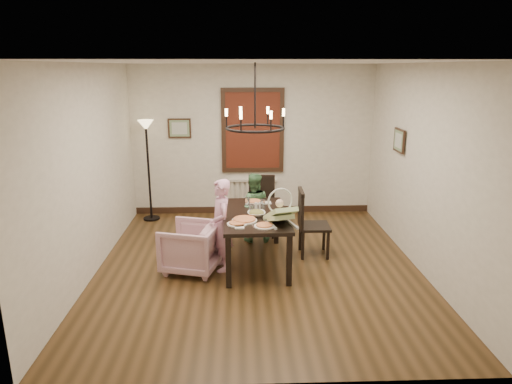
{
  "coord_description": "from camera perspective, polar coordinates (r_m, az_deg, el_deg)",
  "views": [
    {
      "loc": [
        -0.24,
        -5.98,
        2.75
      ],
      "look_at": [
        -0.02,
        0.17,
        1.05
      ],
      "focal_mm": 32.0,
      "sensor_mm": 36.0,
      "label": 1
    }
  ],
  "objects": [
    {
      "name": "chair_far",
      "position": [
        7.59,
        0.74,
        -1.81
      ],
      "size": [
        0.45,
        0.45,
        1.0
      ],
      "primitive_type": null,
      "rotation": [
        0.0,
        0.0,
        -0.03
      ],
      "color": "black",
      "rests_on": "room_shell"
    },
    {
      "name": "armchair",
      "position": [
        6.41,
        -8.12,
        -6.85
      ],
      "size": [
        0.91,
        0.89,
        0.68
      ],
      "primitive_type": "imported",
      "rotation": [
        0.0,
        0.0,
        -1.84
      ],
      "color": "#E1ACBF",
      "rests_on": "room_shell"
    },
    {
      "name": "drinking_glass",
      "position": [
        6.42,
        -0.6,
        -2.12
      ],
      "size": [
        0.07,
        0.07,
        0.13
      ],
      "primitive_type": "cylinder",
      "color": "silver",
      "rests_on": "dining_table"
    },
    {
      "name": "salad_bowl",
      "position": [
        6.31,
        0.06,
        -2.7
      ],
      "size": [
        0.3,
        0.3,
        0.07
      ],
      "primitive_type": "imported",
      "color": "white",
      "rests_on": "dining_table"
    },
    {
      "name": "picture_right",
      "position": [
        7.39,
        17.47,
        6.16
      ],
      "size": [
        0.03,
        0.42,
        0.36
      ],
      "primitive_type": "cube",
      "rotation": [
        0.0,
        0.0,
        1.57
      ],
      "color": "black",
      "rests_on": "room_shell"
    },
    {
      "name": "room_shell",
      "position": [
        6.49,
        0.13,
        3.44
      ],
      "size": [
        4.51,
        5.0,
        2.81
      ],
      "color": "#51361B",
      "rests_on": "ground"
    },
    {
      "name": "picture_back",
      "position": [
        8.59,
        -9.54,
        7.87
      ],
      "size": [
        0.42,
        0.03,
        0.36
      ],
      "primitive_type": "cube",
      "color": "black",
      "rests_on": "room_shell"
    },
    {
      "name": "chandelier",
      "position": [
        6.16,
        -0.12,
        7.97
      ],
      "size": [
        0.8,
        0.8,
        0.04
      ],
      "primitive_type": "torus",
      "color": "black",
      "rests_on": "room_shell"
    },
    {
      "name": "chair_right",
      "position": [
        6.84,
        7.3,
        -3.8
      ],
      "size": [
        0.46,
        0.46,
        1.02
      ],
      "primitive_type": null,
      "rotation": [
        0.0,
        0.0,
        1.55
      ],
      "color": "black",
      "rests_on": "room_shell"
    },
    {
      "name": "floor_lamp",
      "position": [
        8.5,
        -13.26,
        2.44
      ],
      "size": [
        0.3,
        0.3,
        1.8
      ],
      "primitive_type": null,
      "color": "black",
      "rests_on": "room_shell"
    },
    {
      "name": "seated_man",
      "position": [
        7.35,
        -0.35,
        -2.66
      ],
      "size": [
        0.46,
        0.36,
        0.93
      ],
      "primitive_type": "imported",
      "rotation": [
        0.0,
        0.0,
        3.15
      ],
      "color": "#47774A",
      "rests_on": "room_shell"
    },
    {
      "name": "dining_table",
      "position": [
        6.45,
        -0.11,
        -3.43
      ],
      "size": [
        0.95,
        1.62,
        0.75
      ],
      "rotation": [
        0.0,
        0.0,
        0.03
      ],
      "color": "black",
      "rests_on": "room_shell"
    },
    {
      "name": "baby_bouncer",
      "position": [
        5.96,
        3.07,
        -2.54
      ],
      "size": [
        0.5,
        0.59,
        0.33
      ],
      "primitive_type": null,
      "rotation": [
        0.0,
        0.0,
        0.3
      ],
      "color": "beige",
      "rests_on": "dining_table"
    },
    {
      "name": "elderly_woman",
      "position": [
        6.33,
        -4.4,
        -5.1
      ],
      "size": [
        0.35,
        0.44,
        1.07
      ],
      "primitive_type": "imported",
      "rotation": [
        0.0,
        0.0,
        -1.32
      ],
      "color": "#E19EC2",
      "rests_on": "room_shell"
    },
    {
      "name": "radiator",
      "position": [
        8.8,
        -0.4,
        -0.4
      ],
      "size": [
        0.92,
        0.12,
        0.62
      ],
      "primitive_type": null,
      "color": "silver",
      "rests_on": "room_shell"
    },
    {
      "name": "window_blinds",
      "position": [
        8.52,
        -0.41,
        7.67
      ],
      "size": [
        1.0,
        0.03,
        1.4
      ],
      "primitive_type": "cube",
      "color": "maroon",
      "rests_on": "room_shell"
    },
    {
      "name": "pizza_platter",
      "position": [
        6.11,
        -1.45,
        -3.49
      ],
      "size": [
        0.34,
        0.34,
        0.04
      ],
      "primitive_type": "cylinder",
      "color": "tan",
      "rests_on": "dining_table"
    }
  ]
}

